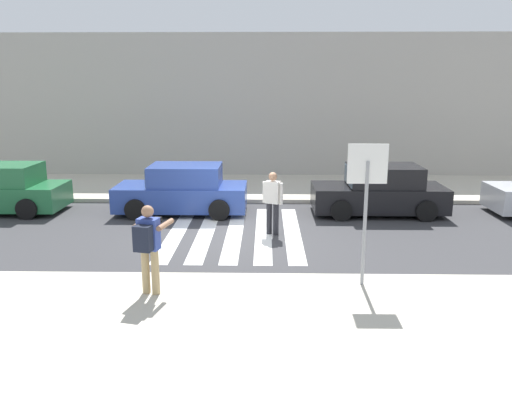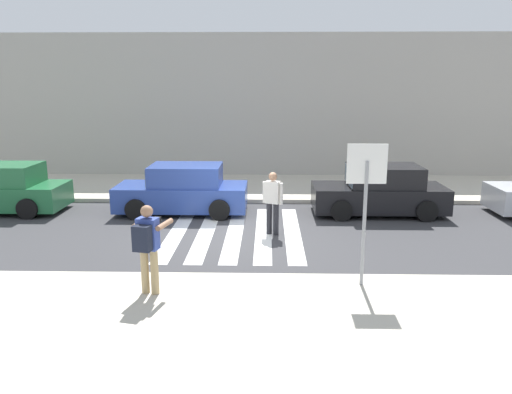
# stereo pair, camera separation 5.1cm
# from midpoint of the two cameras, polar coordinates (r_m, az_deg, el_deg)

# --- Properties ---
(ground_plane) EXTENTS (120.00, 120.00, 0.00)m
(ground_plane) POSITION_cam_midpoint_polar(r_m,az_deg,el_deg) (13.73, -2.38, -4.28)
(ground_plane) COLOR #38383A
(sidewalk_near) EXTENTS (60.00, 6.00, 0.14)m
(sidewalk_near) POSITION_cam_midpoint_polar(r_m,az_deg,el_deg) (8.00, -5.37, -17.01)
(sidewalk_near) COLOR beige
(sidewalk_near) RESTS_ON ground
(sidewalk_far) EXTENTS (60.00, 4.80, 0.14)m
(sidewalk_far) POSITION_cam_midpoint_polar(r_m,az_deg,el_deg) (19.51, -1.25, 1.13)
(sidewalk_far) COLOR beige
(sidewalk_far) RESTS_ON ground
(building_facade_far) EXTENTS (56.00, 4.00, 6.10)m
(building_facade_far) POSITION_cam_midpoint_polar(r_m,az_deg,el_deg) (23.52, -0.80, 10.46)
(building_facade_far) COLOR #ADA89E
(building_facade_far) RESTS_ON ground
(crosswalk_stripe_0) EXTENTS (0.44, 5.20, 0.01)m
(crosswalk_stripe_0) POSITION_cam_midpoint_polar(r_m,az_deg,el_deg) (14.11, -8.85, -3.93)
(crosswalk_stripe_0) COLOR silver
(crosswalk_stripe_0) RESTS_ON ground
(crosswalk_stripe_1) EXTENTS (0.44, 5.20, 0.01)m
(crosswalk_stripe_1) POSITION_cam_midpoint_polar(r_m,az_deg,el_deg) (13.99, -5.61, -3.98)
(crosswalk_stripe_1) COLOR silver
(crosswalk_stripe_1) RESTS_ON ground
(crosswalk_stripe_2) EXTENTS (0.44, 5.20, 0.01)m
(crosswalk_stripe_2) POSITION_cam_midpoint_polar(r_m,az_deg,el_deg) (13.91, -2.33, -4.02)
(crosswalk_stripe_2) COLOR silver
(crosswalk_stripe_2) RESTS_ON ground
(crosswalk_stripe_3) EXTENTS (0.44, 5.20, 0.01)m
(crosswalk_stripe_3) POSITION_cam_midpoint_polar(r_m,az_deg,el_deg) (13.89, 0.97, -4.05)
(crosswalk_stripe_3) COLOR silver
(crosswalk_stripe_3) RESTS_ON ground
(crosswalk_stripe_4) EXTENTS (0.44, 5.20, 0.01)m
(crosswalk_stripe_4) POSITION_cam_midpoint_polar(r_m,az_deg,el_deg) (13.91, 4.28, -4.06)
(crosswalk_stripe_4) COLOR silver
(crosswalk_stripe_4) RESTS_ON ground
(stop_sign) EXTENTS (0.76, 0.08, 2.80)m
(stop_sign) POSITION_cam_midpoint_polar(r_m,az_deg,el_deg) (9.72, 12.61, 1.52)
(stop_sign) COLOR gray
(stop_sign) RESTS_ON sidewalk_near
(photographer_with_backpack) EXTENTS (0.70, 0.92, 1.72)m
(photographer_with_backpack) POSITION_cam_midpoint_polar(r_m,az_deg,el_deg) (9.51, -12.13, -5.05)
(photographer_with_backpack) COLOR tan
(photographer_with_backpack) RESTS_ON sidewalk_near
(pedestrian_crossing) EXTENTS (0.55, 0.36, 1.72)m
(pedestrian_crossing) POSITION_cam_midpoint_polar(r_m,az_deg,el_deg) (13.48, 2.03, -0.31)
(pedestrian_crossing) COLOR #232328
(pedestrian_crossing) RESTS_ON ground
(parked_car_green) EXTENTS (4.10, 1.92, 1.55)m
(parked_car_green) POSITION_cam_midpoint_polar(r_m,az_deg,el_deg) (17.89, -27.06, 0.76)
(parked_car_green) COLOR #236B3D
(parked_car_green) RESTS_ON ground
(parked_car_blue) EXTENTS (4.10, 1.92, 1.55)m
(parked_car_blue) POSITION_cam_midpoint_polar(r_m,az_deg,el_deg) (15.96, -8.23, 0.74)
(parked_car_blue) COLOR #284293
(parked_car_blue) RESTS_ON ground
(parked_car_black) EXTENTS (4.10, 1.92, 1.55)m
(parked_car_black) POSITION_cam_midpoint_polar(r_m,az_deg,el_deg) (16.14, 14.08, 0.61)
(parked_car_black) COLOR black
(parked_car_black) RESTS_ON ground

